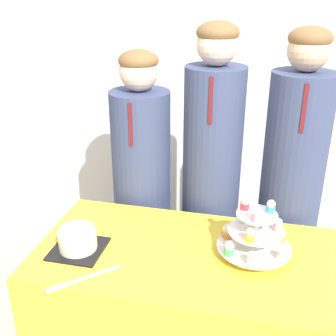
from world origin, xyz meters
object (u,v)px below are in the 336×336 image
Objects in this scene: cake_knife at (72,283)px; cupcake_stand at (254,234)px; round_cake at (77,238)px; student_2 at (289,198)px; student_0 at (142,193)px; student_1 at (211,188)px.

cupcake_stand reaches higher than cake_knife.
round_cake is 0.93× the size of cake_knife.
student_2 is (0.90, 0.64, -0.03)m from round_cake.
round_cake is 0.65m from student_0.
student_2 reaches higher than student_0.
cake_knife is at bearing -92.19° from student_0.
student_0 reaches higher than round_cake.
round_cake is 0.13× the size of student_1.
student_0 is 0.80m from student_2.
student_0 is 0.92× the size of student_2.
student_2 reaches higher than round_cake.
student_0 is at bearing 81.20° from round_cake.
student_0 is 0.91× the size of student_1.
student_0 reaches higher than cake_knife.
student_1 reaches higher than student_0.
cake_knife is at bearing -152.51° from cupcake_stand.
student_0 is at bearing -180.00° from student_2.
student_0 is (-0.64, 0.50, -0.14)m from cupcake_stand.
student_2 is (0.83, 0.85, 0.03)m from cake_knife.
student_0 is at bearing 44.07° from cake_knife.
student_0 is (0.03, 0.85, -0.03)m from cake_knife.
cupcake_stand is 0.21× the size of student_0.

